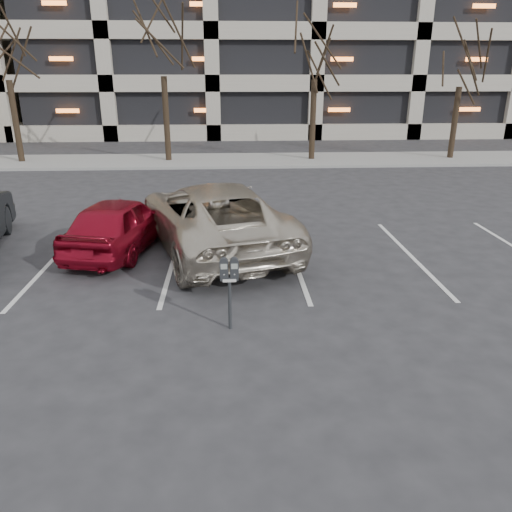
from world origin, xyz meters
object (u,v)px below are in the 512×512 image
at_px(tree_a, 0,24).
at_px(parking_meter, 229,276).
at_px(tree_c, 316,26).
at_px(tree_b, 160,19).
at_px(tree_d, 466,39).
at_px(car_red, 119,224).
at_px(suv_silver, 214,216).

height_order(tree_a, parking_meter, tree_a).
bearing_deg(tree_c, tree_a, 180.00).
height_order(tree_b, tree_d, tree_b).
bearing_deg(car_red, tree_d, -124.48).
bearing_deg(tree_d, car_red, -136.79).
distance_m(tree_a, parking_meter, 20.38).
bearing_deg(tree_d, suv_silver, -131.58).
bearing_deg(car_red, suv_silver, -167.96).
height_order(suv_silver, car_red, suv_silver).
height_order(tree_c, tree_d, tree_c).
height_order(tree_c, car_red, tree_c).
distance_m(tree_b, car_red, 14.10).
relative_size(tree_a, suv_silver, 1.30).
distance_m(tree_a, suv_silver, 16.90).
relative_size(tree_a, tree_b, 0.96).
distance_m(tree_d, parking_meter, 20.87).
height_order(tree_b, suv_silver, tree_b).
xyz_separation_m(tree_d, car_red, (-13.74, -12.91, -4.91)).
bearing_deg(tree_a, car_red, -60.63).
bearing_deg(parking_meter, suv_silver, 93.77).
xyz_separation_m(tree_b, tree_d, (14.00, 0.00, -0.77)).
bearing_deg(suv_silver, parking_meter, 77.97).
bearing_deg(parking_meter, tree_d, 55.75).
height_order(tree_d, car_red, tree_d).
bearing_deg(tree_b, tree_a, 180.00).
bearing_deg(tree_d, parking_meter, -123.06).
distance_m(tree_a, tree_d, 21.01).
bearing_deg(tree_c, parking_meter, -103.52).
relative_size(tree_d, parking_meter, 6.18).
height_order(tree_a, tree_b, tree_b).
xyz_separation_m(tree_c, tree_d, (7.00, 0.00, -0.53)).
distance_m(tree_c, tree_d, 7.02).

